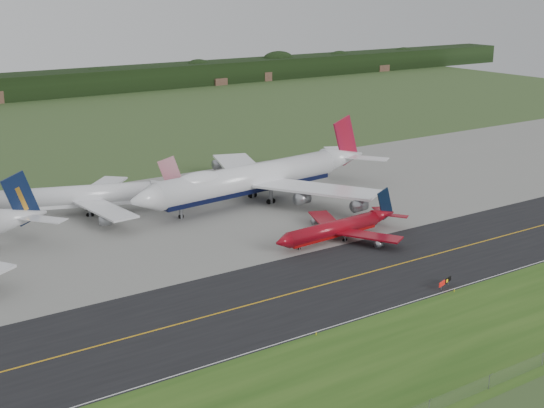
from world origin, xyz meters
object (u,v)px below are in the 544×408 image
(jet_red_737, at_px, (339,228))
(taxiway_sign, at_px, (445,282))
(jet_star_tail, at_px, (88,196))
(jet_ba_747, at_px, (257,177))

(jet_red_737, bearing_deg, taxiway_sign, -91.89)
(jet_star_tail, bearing_deg, jet_ba_747, -19.84)
(jet_ba_747, height_order, taxiway_sign, jet_ba_747)
(jet_star_tail, xyz_separation_m, taxiway_sign, (38.57, -84.32, -3.40))
(jet_red_737, height_order, taxiway_sign, jet_red_737)
(jet_ba_747, height_order, jet_star_tail, jet_ba_747)
(jet_ba_747, xyz_separation_m, jet_red_737, (-1.20, -36.12, -3.96))
(jet_ba_747, bearing_deg, jet_star_tail, 160.16)
(jet_red_737, relative_size, taxiway_sign, 7.70)
(jet_red_737, distance_m, taxiway_sign, 33.51)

